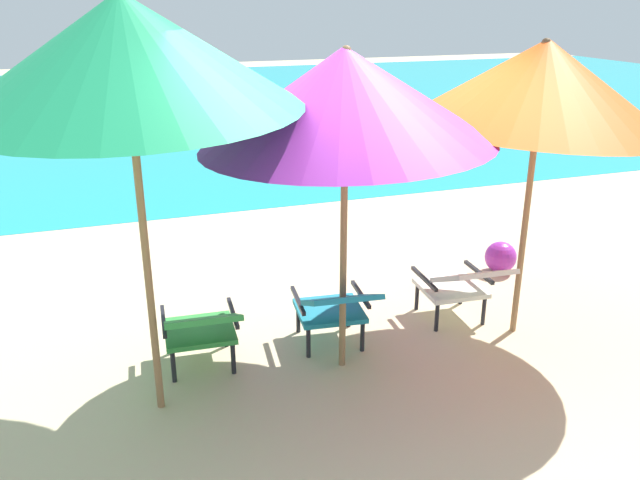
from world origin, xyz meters
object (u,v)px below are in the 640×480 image
beach_umbrella_center (346,97)px  beach_umbrella_right (541,84)px  lounge_chair_left (201,327)px  beach_ball (501,257)px  lounge_chair_center (335,306)px  beach_umbrella_left (125,52)px  lounge_chair_right (461,283)px

beach_umbrella_center → beach_umbrella_right: size_ratio=1.00×
lounge_chair_left → beach_umbrella_center: size_ratio=0.37×
beach_umbrella_right → beach_ball: bearing=61.7°
lounge_chair_left → beach_umbrella_center: beach_umbrella_center is taller
lounge_chair_center → beach_ball: size_ratio=2.88×
lounge_chair_left → beach_umbrella_right: bearing=-3.4°
beach_umbrella_right → lounge_chair_center: bearing=174.2°
beach_umbrella_left → beach_umbrella_center: beach_umbrella_left is taller
beach_umbrella_left → beach_umbrella_center: 1.43m
lounge_chair_right → beach_umbrella_left: bearing=-171.7°
lounge_chair_left → lounge_chair_center: 1.05m
lounge_chair_center → beach_umbrella_center: beach_umbrella_center is taller
lounge_chair_right → beach_umbrella_right: beach_umbrella_right is taller
lounge_chair_left → lounge_chair_right: same height
beach_umbrella_left → beach_ball: beach_umbrella_left is taller
lounge_chair_left → beach_umbrella_left: bearing=-139.1°
lounge_chair_left → beach_ball: lounge_chair_left is taller
lounge_chair_right → beach_ball: 1.37m
beach_umbrella_left → beach_umbrella_center: (1.38, 0.10, -0.33)m
lounge_chair_right → beach_ball: (1.01, 0.90, -0.24)m
lounge_chair_left → lounge_chair_right: (2.21, 0.07, 0.00)m
beach_umbrella_left → beach_ball: 4.39m
beach_umbrella_center → beach_ball: bearing=28.2°
lounge_chair_left → beach_ball: (3.21, 0.97, -0.24)m
beach_ball → beach_umbrella_right: bearing=-118.3°
beach_umbrella_left → beach_ball: bearing=19.6°
lounge_chair_center → beach_ball: (2.17, 0.97, -0.24)m
lounge_chair_right → beach_umbrella_center: bearing=-167.0°
lounge_chair_center → beach_umbrella_left: beach_umbrella_left is taller
lounge_chair_center → beach_umbrella_center: 1.65m
beach_umbrella_right → lounge_chair_right: bearing=150.5°
lounge_chair_left → beach_umbrella_center: bearing=-10.9°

